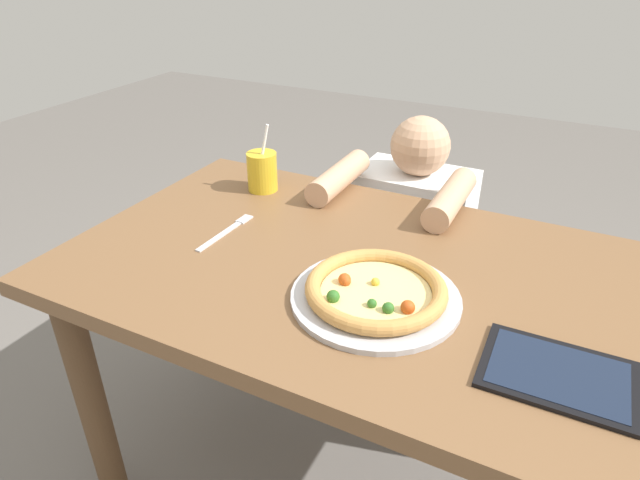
{
  "coord_description": "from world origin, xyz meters",
  "views": [
    {
      "loc": [
        0.41,
        -0.93,
        1.38
      ],
      "look_at": [
        -0.07,
        0.01,
        0.78
      ],
      "focal_mm": 30.68,
      "sensor_mm": 36.0,
      "label": 1
    }
  ],
  "objects_px": {
    "pizza_near": "(376,292)",
    "drink_cup_colored": "(262,171)",
    "fork": "(228,230)",
    "tablet": "(558,374)",
    "diner_seated": "(408,263)"
  },
  "relations": [
    {
      "from": "pizza_near",
      "to": "drink_cup_colored",
      "type": "height_order",
      "value": "drink_cup_colored"
    },
    {
      "from": "drink_cup_colored",
      "to": "fork",
      "type": "bearing_deg",
      "value": -77.43
    },
    {
      "from": "fork",
      "to": "tablet",
      "type": "height_order",
      "value": "tablet"
    },
    {
      "from": "diner_seated",
      "to": "drink_cup_colored",
      "type": "bearing_deg",
      "value": -136.91
    },
    {
      "from": "drink_cup_colored",
      "to": "tablet",
      "type": "relative_size",
      "value": 0.78
    },
    {
      "from": "tablet",
      "to": "drink_cup_colored",
      "type": "bearing_deg",
      "value": 153.12
    },
    {
      "from": "pizza_near",
      "to": "diner_seated",
      "type": "bearing_deg",
      "value": 101.26
    },
    {
      "from": "fork",
      "to": "tablet",
      "type": "bearing_deg",
      "value": -12.31
    },
    {
      "from": "fork",
      "to": "pizza_near",
      "type": "bearing_deg",
      "value": -13.83
    },
    {
      "from": "drink_cup_colored",
      "to": "diner_seated",
      "type": "relative_size",
      "value": 0.21
    },
    {
      "from": "drink_cup_colored",
      "to": "tablet",
      "type": "height_order",
      "value": "drink_cup_colored"
    },
    {
      "from": "pizza_near",
      "to": "tablet",
      "type": "height_order",
      "value": "pizza_near"
    },
    {
      "from": "pizza_near",
      "to": "fork",
      "type": "relative_size",
      "value": 1.64
    },
    {
      "from": "pizza_near",
      "to": "diner_seated",
      "type": "height_order",
      "value": "diner_seated"
    },
    {
      "from": "fork",
      "to": "tablet",
      "type": "relative_size",
      "value": 0.84
    }
  ]
}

